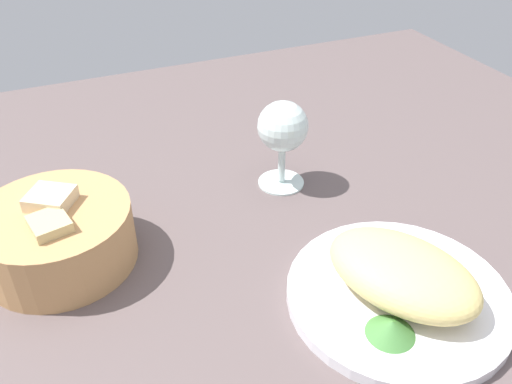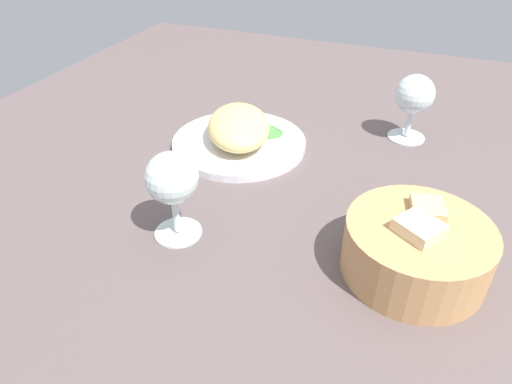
{
  "view_description": "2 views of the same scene",
  "coord_description": "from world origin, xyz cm",
  "px_view_note": "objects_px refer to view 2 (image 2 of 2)",
  "views": [
    {
      "loc": [
        -35.35,
        16.58,
        42.83
      ],
      "look_at": [
        13.92,
        -4.48,
        5.31
      ],
      "focal_mm": 37.8,
      "sensor_mm": 36.0,
      "label": 1
    },
    {
      "loc": [
        62.76,
        16.28,
        40.98
      ],
      "look_at": [
        13.7,
        -3.22,
        4.01
      ],
      "focal_mm": 32.4,
      "sensor_mm": 36.0,
      "label": 2
    }
  ],
  "objects_px": {
    "wine_glass_near": "(172,182)",
    "wine_glass_far": "(414,98)",
    "bread_basket": "(416,248)",
    "plate": "(239,143)"
  },
  "relations": [
    {
      "from": "bread_basket",
      "to": "wine_glass_far",
      "type": "relative_size",
      "value": 1.44
    },
    {
      "from": "bread_basket",
      "to": "wine_glass_near",
      "type": "height_order",
      "value": "wine_glass_near"
    },
    {
      "from": "bread_basket",
      "to": "wine_glass_far",
      "type": "distance_m",
      "value": 0.36
    },
    {
      "from": "plate",
      "to": "wine_glass_near",
      "type": "xyz_separation_m",
      "value": [
        0.25,
        0.02,
        0.08
      ]
    },
    {
      "from": "plate",
      "to": "wine_glass_near",
      "type": "bearing_deg",
      "value": 4.17
    },
    {
      "from": "plate",
      "to": "bread_basket",
      "type": "xyz_separation_m",
      "value": [
        0.21,
        0.32,
        0.03
      ]
    },
    {
      "from": "bread_basket",
      "to": "wine_glass_near",
      "type": "relative_size",
      "value": 1.39
    },
    {
      "from": "wine_glass_near",
      "to": "wine_glass_far",
      "type": "height_order",
      "value": "wine_glass_near"
    },
    {
      "from": "wine_glass_near",
      "to": "wine_glass_far",
      "type": "xyz_separation_m",
      "value": [
        -0.4,
        0.26,
        -0.0
      ]
    },
    {
      "from": "wine_glass_far",
      "to": "plate",
      "type": "bearing_deg",
      "value": -62.1
    }
  ]
}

